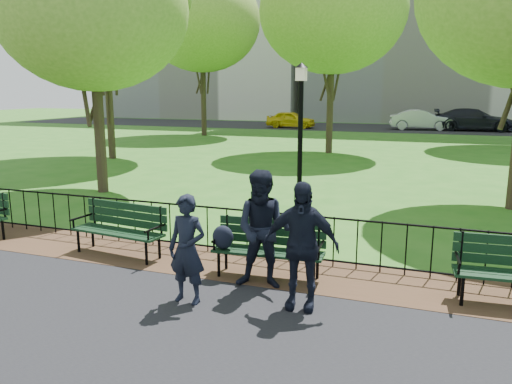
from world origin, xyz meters
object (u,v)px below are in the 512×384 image
(taxi, at_px, (291,119))
(sedan_dark, at_px, (474,120))
(park_bench_left_a, at_px, (121,223))
(person_right, at_px, (301,245))
(tree_far_w, at_px, (202,22))
(lamppost, at_px, (300,134))
(person_left, at_px, (187,249))
(tree_near_w, at_px, (92,9))
(sedan_silver, at_px, (421,120))
(park_bench_main, at_px, (254,241))
(person_mid, at_px, (264,230))
(tree_far_c, at_px, (333,10))

(taxi, bearing_deg, sedan_dark, -81.55)
(park_bench_left_a, bearing_deg, person_right, -10.37)
(park_bench_left_a, bearing_deg, taxi, 106.69)
(sedan_dark, bearing_deg, taxi, 96.37)
(tree_far_w, distance_m, taxi, 11.25)
(lamppost, height_order, tree_far_w, tree_far_w)
(lamppost, relative_size, person_left, 2.31)
(tree_near_w, relative_size, person_right, 4.18)
(sedan_silver, distance_m, sedan_dark, 3.73)
(person_left, bearing_deg, lamppost, 91.30)
(person_right, height_order, sedan_dark, person_right)
(person_right, distance_m, sedan_dark, 34.38)
(person_right, bearing_deg, park_bench_left_a, 159.15)
(tree_near_w, bearing_deg, park_bench_main, -36.50)
(park_bench_main, xyz_separation_m, tree_near_w, (-6.71, 4.97, 4.65))
(tree_near_w, height_order, person_mid, tree_near_w)
(tree_near_w, relative_size, person_left, 4.79)
(park_bench_left_a, relative_size, person_right, 1.04)
(sedan_silver, bearing_deg, park_bench_left_a, 166.80)
(tree_near_w, relative_size, sedan_silver, 1.64)
(person_mid, relative_size, taxi, 0.47)
(park_bench_main, relative_size, sedan_silver, 0.40)
(lamppost, xyz_separation_m, sedan_silver, (1.79, 28.46, -1.21))
(park_bench_left_a, distance_m, tree_near_w, 7.78)
(tree_far_c, bearing_deg, sedan_silver, 77.27)
(person_mid, xyz_separation_m, sedan_silver, (1.06, 33.21, -0.16))
(park_bench_left_a, xyz_separation_m, person_right, (3.73, -1.11, 0.32))
(park_bench_main, xyz_separation_m, sedan_silver, (1.37, 32.81, 0.16))
(person_left, relative_size, taxi, 0.41)
(taxi, bearing_deg, sedan_silver, -81.07)
(park_bench_left_a, relative_size, person_left, 1.20)
(lamppost, distance_m, sedan_dark, 29.42)
(park_bench_left_a, distance_m, tree_far_c, 17.51)
(park_bench_left_a, xyz_separation_m, person_mid, (3.01, -0.60, 0.33))
(sedan_dark, bearing_deg, sedan_silver, 95.10)
(park_bench_left_a, xyz_separation_m, lamppost, (2.28, 4.15, 1.39))
(park_bench_main, distance_m, person_mid, 0.60)
(tree_far_w, bearing_deg, person_mid, -62.09)
(park_bench_left_a, height_order, person_left, person_left)
(park_bench_left_a, bearing_deg, person_left, -28.30)
(park_bench_main, distance_m, lamppost, 4.58)
(person_left, bearing_deg, park_bench_left_a, 147.99)
(tree_far_w, bearing_deg, tree_far_c, -33.14)
(sedan_silver, bearing_deg, taxi, 92.16)
(park_bench_main, bearing_deg, tree_far_c, 93.83)
(tree_far_c, height_order, person_left, tree_far_c)
(person_left, bearing_deg, tree_near_w, 137.10)
(taxi, bearing_deg, park_bench_main, -164.18)
(person_left, xyz_separation_m, taxi, (-7.95, 32.67, -0.13))
(lamppost, bearing_deg, person_mid, -81.26)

